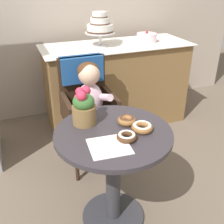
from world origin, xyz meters
TOP-DOWN VIEW (x-y plane):
  - ground_plane at (0.00, 0.00)m, footprint 8.00×8.00m
  - cafe_table at (0.00, 0.00)m, footprint 0.72×0.72m
  - wicker_chair at (0.04, 0.75)m, footprint 0.42×0.45m
  - seated_child at (0.04, 0.59)m, footprint 0.27×0.32m
  - paper_napkin at (-0.08, -0.14)m, footprint 0.24×0.23m
  - donut_front at (0.04, -0.11)m, footprint 0.12×0.12m
  - donut_mid at (0.11, 0.06)m, footprint 0.12×0.12m
  - donut_side at (0.17, -0.05)m, footprint 0.13×0.13m
  - flower_vase at (-0.13, 0.16)m, footprint 0.15×0.15m
  - display_counter at (0.55, 1.30)m, footprint 1.56×0.62m
  - tiered_cake_stand at (0.37, 1.30)m, footprint 0.30×0.30m
  - round_layer_cake at (0.89, 1.29)m, footprint 0.21×0.21m

SIDE VIEW (x-z plane):
  - ground_plane at x=0.00m, z-range 0.00..0.00m
  - display_counter at x=0.55m, z-range 0.00..0.90m
  - cafe_table at x=0.00m, z-range 0.15..0.87m
  - wicker_chair at x=0.04m, z-range 0.16..1.12m
  - seated_child at x=0.04m, z-range 0.31..1.04m
  - paper_napkin at x=-0.08m, z-range 0.72..0.72m
  - donut_front at x=0.04m, z-range 0.72..0.76m
  - donut_side at x=0.17m, z-range 0.72..0.77m
  - donut_mid at x=0.11m, z-range 0.72..0.77m
  - flower_vase at x=-0.13m, z-range 0.71..0.96m
  - round_layer_cake at x=0.89m, z-range 0.89..1.00m
  - tiered_cake_stand at x=0.37m, z-range 0.93..1.26m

